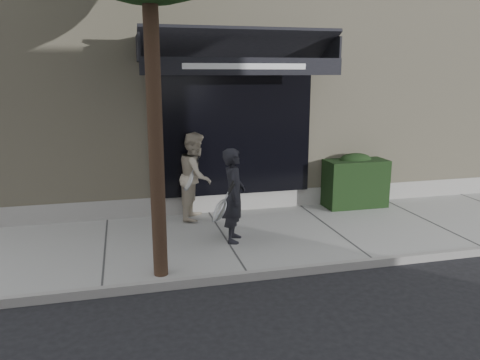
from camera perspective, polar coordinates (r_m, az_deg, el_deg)
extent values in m
plane|color=black|center=(8.84, 10.94, -6.45)|extent=(80.00, 80.00, 0.00)
cube|color=#9B9B96|center=(8.82, 10.96, -6.09)|extent=(20.00, 3.00, 0.12)
cube|color=gray|center=(7.54, 15.98, -9.64)|extent=(20.00, 0.10, 0.14)
cube|color=tan|center=(13.04, 2.01, 12.26)|extent=(14.00, 7.00, 5.50)
cube|color=gray|center=(10.26, 7.02, -2.13)|extent=(14.02, 0.42, 0.50)
cube|color=black|center=(9.39, -1.01, 6.20)|extent=(3.20, 0.30, 2.60)
cube|color=gray|center=(9.31, -10.91, 5.92)|extent=(0.08, 0.40, 2.60)
cube|color=gray|center=(10.01, 7.80, 6.51)|extent=(0.08, 0.40, 2.60)
cube|color=gray|center=(9.47, -1.26, 14.38)|extent=(3.36, 0.40, 0.12)
cube|color=black|center=(8.81, -0.21, 16.19)|extent=(3.60, 1.03, 0.55)
cube|color=black|center=(8.31, 0.65, 13.69)|extent=(3.60, 0.05, 0.30)
cube|color=white|center=(8.28, 0.70, 13.69)|extent=(2.20, 0.01, 0.10)
cube|color=black|center=(8.55, -12.31, 15.46)|extent=(0.04, 1.00, 0.45)
cube|color=black|center=(9.39, 10.79, 15.28)|extent=(0.04, 1.00, 0.45)
cube|color=black|center=(10.23, 13.75, -0.33)|extent=(1.30, 0.70, 1.00)
ellipsoid|color=black|center=(10.13, 13.90, 2.43)|extent=(0.71, 0.38, 0.27)
cylinder|color=black|center=(6.27, -10.38, 8.15)|extent=(0.20, 0.20, 4.80)
imported|color=black|center=(7.77, -0.76, -1.89)|extent=(0.54, 0.67, 1.58)
torus|color=silver|center=(7.43, -2.48, -3.72)|extent=(0.24, 0.34, 0.28)
cylinder|color=silver|center=(7.43, -2.48, -3.72)|extent=(0.20, 0.29, 0.24)
cylinder|color=silver|center=(7.43, -2.48, -3.72)|extent=(0.17, 0.06, 0.10)
cylinder|color=black|center=(7.43, -2.48, -3.72)|extent=(0.19, 0.08, 0.12)
torus|color=silver|center=(7.34, -2.69, -3.89)|extent=(0.22, 0.33, 0.27)
cylinder|color=silver|center=(7.34, -2.69, -3.89)|extent=(0.18, 0.29, 0.24)
cylinder|color=silver|center=(7.34, -2.69, -3.89)|extent=(0.17, 0.05, 0.11)
cylinder|color=black|center=(7.34, -2.69, -3.89)|extent=(0.19, 0.06, 0.13)
imported|color=#BAAC95|center=(9.04, -5.41, 0.51)|extent=(0.88, 0.99, 1.69)
torus|color=silver|center=(8.80, -6.27, -0.17)|extent=(0.19, 0.32, 0.29)
cylinder|color=silver|center=(8.80, -6.27, -0.17)|extent=(0.16, 0.29, 0.25)
cylinder|color=silver|center=(8.80, -6.27, -0.17)|extent=(0.17, 0.05, 0.09)
cylinder|color=black|center=(8.80, -6.27, -0.17)|extent=(0.20, 0.06, 0.11)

